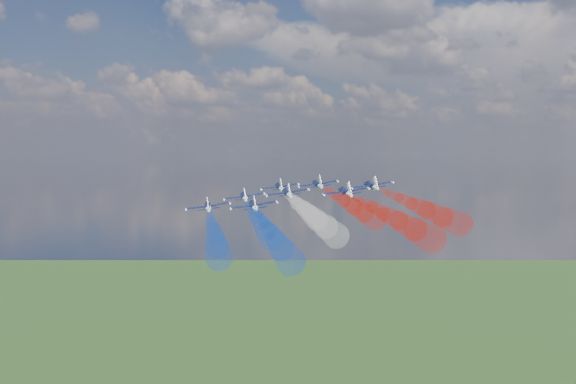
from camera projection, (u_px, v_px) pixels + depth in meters
The scene contains 16 objects.
jet_lead at pixel (279, 187), 174.49m from camera, with size 10.15×12.69×3.38m, color black, non-canonical shape.
trail_lead at pixel (297, 203), 146.08m from camera, with size 4.23×46.69×4.23m, color white, non-canonical shape.
jet_inner_left at pixel (244, 197), 163.07m from camera, with size 10.15×12.69×3.38m, color black, non-canonical shape.
trail_inner_left at pixel (256, 216), 134.66m from camera, with size 4.23×46.69×4.23m, color blue, non-canonical shape.
jet_inner_right at pixel (318, 185), 166.33m from camera, with size 10.15×12.69×3.38m, color black, non-canonical shape.
trail_inner_right at pixel (344, 201), 137.92m from camera, with size 4.23×46.69×4.23m, color red, non-canonical shape.
jet_outer_left at pixel (208, 207), 150.24m from camera, with size 10.15×12.69×3.38m, color black, non-canonical shape.
trail_outer_left at pixel (213, 230), 121.83m from camera, with size 4.23×46.69×4.23m, color blue, non-canonical shape.
jet_center_third at pixel (287, 193), 154.57m from camera, with size 10.15×12.69×3.38m, color black, non-canonical shape.
trail_center_third at pixel (310, 213), 126.16m from camera, with size 4.23×46.69×4.23m, color white, non-canonical shape.
jet_outer_right at pixel (371, 186), 156.33m from camera, with size 10.15×12.69×3.38m, color black, non-canonical shape.
trail_outer_right at pixel (412, 203), 127.92m from camera, with size 4.23×46.69×4.23m, color red, non-canonical shape.
jet_rear_left at pixel (254, 206), 141.99m from camera, with size 10.15×12.69×3.38m, color black, non-canonical shape.
trail_rear_left at pixel (270, 231), 113.58m from camera, with size 4.23×46.69×4.23m, color blue, non-canonical shape.
jet_rear_right at pixel (345, 192), 143.74m from camera, with size 10.15×12.69×3.38m, color black, non-canonical shape.
trail_rear_right at pixel (384, 213), 115.33m from camera, with size 4.23×46.69×4.23m, color red, non-canonical shape.
Camera 1 is at (94.71, -119.96, 154.77)m, focal length 42.32 mm.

